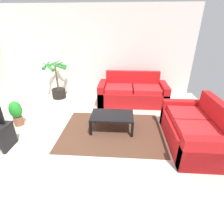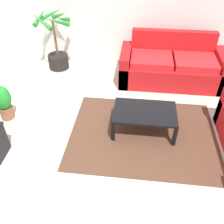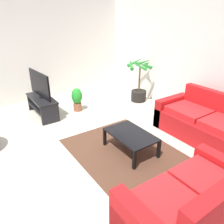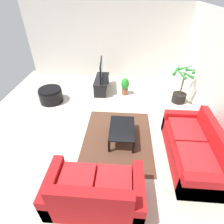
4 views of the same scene
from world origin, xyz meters
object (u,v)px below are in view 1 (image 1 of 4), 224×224
couch_loveseat (194,130)px  potted_palm (57,84)px  coffee_table (112,117)px  couch_main (132,94)px  potted_plant_small (16,112)px

couch_loveseat → potted_palm: 4.13m
coffee_table → potted_palm: (-1.87, 1.80, 0.15)m
couch_main → potted_palm: bearing=173.7°
couch_loveseat → potted_plant_small: couch_loveseat is taller
couch_main → potted_plant_small: bearing=-151.2°
couch_main → potted_palm: (-2.37, 0.26, 0.17)m
couch_loveseat → potted_palm: bearing=147.6°
potted_plant_small → couch_main: bearing=28.8°
couch_main → potted_plant_small: (-2.73, -1.50, 0.03)m
couch_loveseat → potted_palm: size_ratio=1.35×
coffee_table → potted_plant_small: 2.22m
couch_main → couch_loveseat: 2.25m
couch_main → potted_plant_small: couch_main is taller
coffee_table → potted_palm: 2.59m
potted_palm → potted_plant_small: potted_palm is taller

